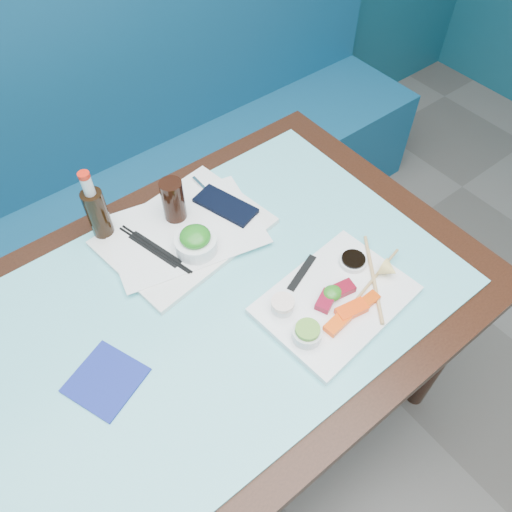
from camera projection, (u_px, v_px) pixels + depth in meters
booth_bench at (85, 214)px, 1.89m from camera, size 3.00×0.56×1.17m
dining_table at (204, 327)px, 1.26m from camera, size 1.40×0.90×0.75m
glass_top at (201, 308)px, 1.19m from camera, size 1.22×0.76×0.01m
sashimi_plate at (336, 300)px, 1.19m from camera, size 0.38×0.29×0.02m
salmon_left at (337, 323)px, 1.13m from camera, size 0.07×0.04×0.02m
salmon_mid at (352, 310)px, 1.15m from camera, size 0.08×0.05×0.02m
salmon_right at (368, 301)px, 1.17m from camera, size 0.06×0.03×0.01m
tuna_left at (326, 301)px, 1.16m from camera, size 0.07×0.05×0.02m
tuna_right at (343, 289)px, 1.18m from camera, size 0.06×0.04×0.02m
seaweed_garnish at (332, 293)px, 1.17m from camera, size 0.05×0.05×0.03m
ramekin_wasabi at (307, 334)px, 1.10m from camera, size 0.09×0.09×0.03m
wasabi_fill at (308, 329)px, 1.09m from camera, size 0.07×0.07×0.01m
ramekin_ginger at (282, 306)px, 1.15m from camera, size 0.06×0.06×0.02m
ginger_fill at (283, 303)px, 1.14m from camera, size 0.06×0.06×0.01m
soy_dish at (353, 261)px, 1.24m from camera, size 0.08×0.08×0.01m
soy_fill at (354, 259)px, 1.23m from camera, size 0.07×0.07×0.01m
lemon_wedge at (389, 270)px, 1.20m from camera, size 0.05×0.05×0.05m
chopstick_sleeve at (302, 273)px, 1.22m from camera, size 0.12×0.06×0.00m
wooden_chopstick_a at (373, 278)px, 1.21m from camera, size 0.16×0.21×0.01m
wooden_chopstick_b at (376, 276)px, 1.22m from camera, size 0.21×0.05×0.01m
serving_tray at (185, 232)px, 1.32m from camera, size 0.45×0.36×0.02m
paper_placemat at (184, 230)px, 1.31m from camera, size 0.44×0.35×0.00m
seaweed_bowl at (196, 244)px, 1.26m from camera, size 0.13×0.13×0.04m
seaweed_salad at (195, 237)px, 1.23m from camera, size 0.08×0.08×0.04m
cola_glass at (173, 200)px, 1.30m from camera, size 0.08×0.08×0.12m
navy_pouch at (225, 206)px, 1.36m from camera, size 0.12×0.19×0.01m
fork at (202, 186)px, 1.41m from camera, size 0.01×0.09×0.01m
black_chopstick_a at (154, 250)px, 1.27m from camera, size 0.07×0.24×0.01m
black_chopstick_b at (156, 248)px, 1.27m from camera, size 0.07×0.24×0.01m
tray_sleeve at (155, 249)px, 1.27m from camera, size 0.07×0.17×0.00m
cola_bottle_body at (98, 215)px, 1.26m from camera, size 0.06×0.06×0.16m
cola_bottle_neck at (87, 186)px, 1.18m from camera, size 0.03×0.03×0.05m
cola_bottle_cap at (84, 175)px, 1.16m from camera, size 0.03×0.03×0.01m
blue_napkin at (106, 380)px, 1.07m from camera, size 0.18×0.18×0.01m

